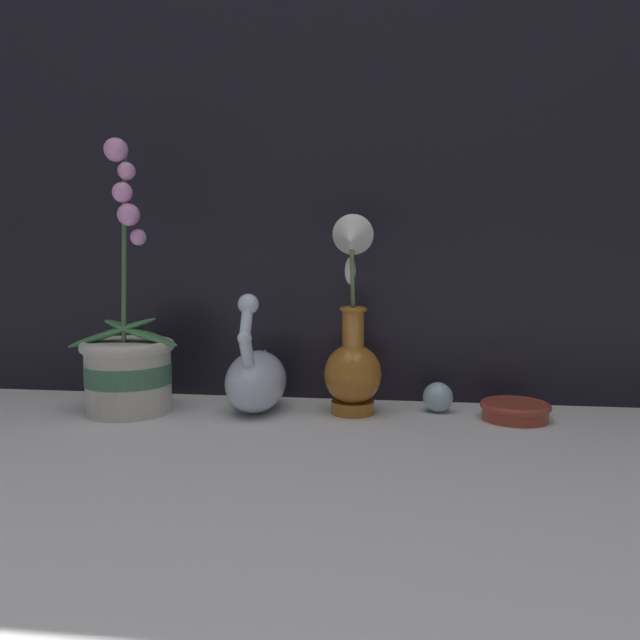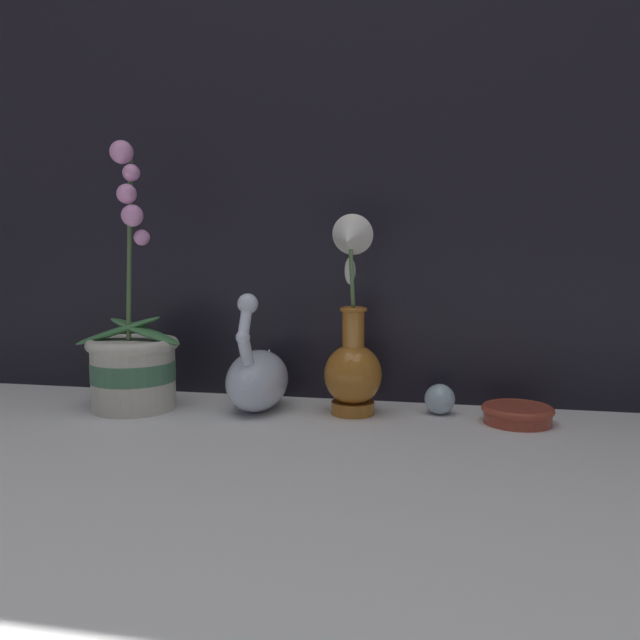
{
  "view_description": "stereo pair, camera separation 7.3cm",
  "coord_description": "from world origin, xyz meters",
  "px_view_note": "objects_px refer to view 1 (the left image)",
  "views": [
    {
      "loc": [
        0.14,
        -0.9,
        0.27
      ],
      "look_at": [
        0.0,
        0.11,
        0.16
      ],
      "focal_mm": 35.0,
      "sensor_mm": 36.0,
      "label": 1
    },
    {
      "loc": [
        0.21,
        -0.89,
        0.27
      ],
      "look_at": [
        0.0,
        0.11,
        0.16
      ],
      "focal_mm": 35.0,
      "sensor_mm": 36.0,
      "label": 2
    }
  ],
  "objects_px": {
    "orchid_potted_plant": "(128,362)",
    "glass_sphere": "(438,397)",
    "swan_figurine": "(256,377)",
    "amber_dish": "(515,409)",
    "blue_vase": "(353,348)"
  },
  "relations": [
    {
      "from": "orchid_potted_plant",
      "to": "blue_vase",
      "type": "height_order",
      "value": "orchid_potted_plant"
    },
    {
      "from": "swan_figurine",
      "to": "glass_sphere",
      "type": "height_order",
      "value": "swan_figurine"
    },
    {
      "from": "orchid_potted_plant",
      "to": "swan_figurine",
      "type": "bearing_deg",
      "value": 9.62
    },
    {
      "from": "swan_figurine",
      "to": "glass_sphere",
      "type": "bearing_deg",
      "value": 6.13
    },
    {
      "from": "orchid_potted_plant",
      "to": "amber_dish",
      "type": "relative_size",
      "value": 4.04
    },
    {
      "from": "blue_vase",
      "to": "glass_sphere",
      "type": "distance_m",
      "value": 0.17
    },
    {
      "from": "glass_sphere",
      "to": "swan_figurine",
      "type": "bearing_deg",
      "value": -173.87
    },
    {
      "from": "swan_figurine",
      "to": "amber_dish",
      "type": "relative_size",
      "value": 1.81
    },
    {
      "from": "swan_figurine",
      "to": "glass_sphere",
      "type": "xyz_separation_m",
      "value": [
        0.31,
        0.03,
        -0.03
      ]
    },
    {
      "from": "blue_vase",
      "to": "glass_sphere",
      "type": "relative_size",
      "value": 6.48
    },
    {
      "from": "orchid_potted_plant",
      "to": "glass_sphere",
      "type": "bearing_deg",
      "value": 7.56
    },
    {
      "from": "orchid_potted_plant",
      "to": "glass_sphere",
      "type": "relative_size",
      "value": 8.91
    },
    {
      "from": "orchid_potted_plant",
      "to": "glass_sphere",
      "type": "xyz_separation_m",
      "value": [
        0.52,
        0.07,
        -0.06
      ]
    },
    {
      "from": "glass_sphere",
      "to": "blue_vase",
      "type": "bearing_deg",
      "value": -166.13
    },
    {
      "from": "swan_figurine",
      "to": "amber_dish",
      "type": "xyz_separation_m",
      "value": [
        0.43,
        -0.0,
        -0.04
      ]
    }
  ]
}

